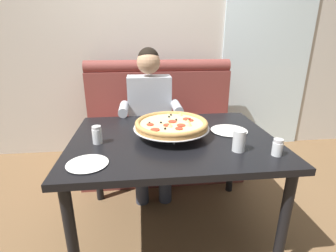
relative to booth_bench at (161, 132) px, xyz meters
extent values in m
plane|color=brown|center=(0.00, -0.97, -0.40)|extent=(16.00, 16.00, 0.00)
cube|color=beige|center=(0.00, 0.57, 1.00)|extent=(6.00, 0.12, 2.80)
cube|color=white|center=(1.33, 0.50, 1.00)|extent=(1.10, 0.02, 2.80)
cube|color=brown|center=(0.00, -0.13, -0.17)|extent=(1.56, 0.60, 0.46)
cube|color=brown|center=(0.00, 0.26, 0.29)|extent=(1.56, 0.18, 0.65)
cylinder|color=brown|center=(0.00, 0.26, 0.66)|extent=(1.56, 0.14, 0.14)
cube|color=black|center=(0.00, -0.97, 0.32)|extent=(1.32, 1.00, 0.04)
cylinder|color=black|center=(-0.59, -1.40, -0.05)|extent=(0.06, 0.06, 0.70)
cylinder|color=black|center=(0.59, -1.40, -0.05)|extent=(0.06, 0.06, 0.70)
cylinder|color=black|center=(-0.59, -0.54, -0.05)|extent=(0.06, 0.06, 0.70)
cylinder|color=black|center=(0.59, -0.54, -0.05)|extent=(0.06, 0.06, 0.70)
cube|color=#2D3342|center=(-0.12, -0.38, 0.14)|extent=(0.34, 0.40, 0.15)
cylinder|color=#2D3342|center=(-0.22, -0.63, -0.17)|extent=(0.11, 0.11, 0.46)
cylinder|color=#2D3342|center=(-0.02, -0.63, -0.17)|extent=(0.11, 0.11, 0.46)
cube|color=#B2B7C1|center=(-0.12, -0.16, 0.34)|extent=(0.40, 0.22, 0.56)
cylinder|color=#B2B7C1|center=(-0.35, -0.38, 0.38)|extent=(0.08, 0.28, 0.08)
cylinder|color=#B2B7C1|center=(0.11, -0.38, 0.38)|extent=(0.08, 0.28, 0.08)
sphere|color=tan|center=(-0.12, -0.18, 0.75)|extent=(0.21, 0.21, 0.21)
sphere|color=black|center=(-0.12, -0.17, 0.78)|extent=(0.19, 0.19, 0.19)
cylinder|color=silver|center=(-0.01, -1.08, 0.37)|extent=(0.01, 0.01, 0.06)
cylinder|color=silver|center=(-0.12, -0.88, 0.37)|extent=(0.01, 0.01, 0.06)
cylinder|color=silver|center=(0.10, -0.88, 0.37)|extent=(0.01, 0.01, 0.06)
torus|color=silver|center=(-0.01, -0.95, 0.39)|extent=(0.27, 0.27, 0.01)
cylinder|color=silver|center=(-0.01, -0.95, 0.40)|extent=(0.50, 0.50, 0.00)
cylinder|color=tan|center=(-0.01, -0.95, 0.41)|extent=(0.47, 0.47, 0.02)
torus|color=tan|center=(-0.01, -0.95, 0.43)|extent=(0.48, 0.48, 0.03)
cylinder|color=beige|center=(-0.01, -0.95, 0.43)|extent=(0.41, 0.41, 0.01)
cylinder|color=red|center=(-0.15, -0.97, 0.43)|extent=(0.05, 0.05, 0.01)
cylinder|color=red|center=(0.11, -0.89, 0.43)|extent=(0.06, 0.06, 0.01)
cylinder|color=red|center=(0.05, -1.01, 0.43)|extent=(0.05, 0.05, 0.01)
cylinder|color=red|center=(0.02, -1.07, 0.43)|extent=(0.05, 0.05, 0.01)
cylinder|color=red|center=(-0.12, -1.07, 0.43)|extent=(0.06, 0.06, 0.01)
cylinder|color=red|center=(0.00, -0.93, 0.43)|extent=(0.05, 0.05, 0.01)
cylinder|color=red|center=(-0.04, -1.00, 0.43)|extent=(0.05, 0.05, 0.01)
cylinder|color=red|center=(0.12, -0.92, 0.43)|extent=(0.05, 0.05, 0.01)
sphere|color=black|center=(-0.08, -0.95, 0.44)|extent=(0.01, 0.01, 0.01)
sphere|color=black|center=(0.03, -0.90, 0.44)|extent=(0.01, 0.01, 0.01)
sphere|color=black|center=(-0.01, -0.83, 0.44)|extent=(0.01, 0.01, 0.01)
sphere|color=black|center=(-0.06, -1.07, 0.44)|extent=(0.01, 0.01, 0.01)
sphere|color=black|center=(-0.15, -0.95, 0.44)|extent=(0.01, 0.01, 0.01)
sphere|color=black|center=(0.01, -0.79, 0.44)|extent=(0.01, 0.01, 0.01)
cone|color=#CCC675|center=(0.07, -0.80, 0.44)|extent=(0.04, 0.04, 0.02)
cone|color=#CCC675|center=(0.10, -1.01, 0.44)|extent=(0.04, 0.04, 0.02)
cone|color=#CCC675|center=(0.10, -0.95, 0.44)|extent=(0.04, 0.04, 0.02)
cone|color=#CCC675|center=(-0.03, -1.02, 0.44)|extent=(0.04, 0.04, 0.02)
cylinder|color=white|center=(0.54, -1.30, 0.38)|extent=(0.06, 0.06, 0.08)
cylinder|color=#A82D19|center=(0.54, -1.30, 0.36)|extent=(0.05, 0.05, 0.05)
cylinder|color=silver|center=(0.54, -1.30, 0.42)|extent=(0.05, 0.05, 0.02)
cylinder|color=white|center=(-0.48, -1.01, 0.38)|extent=(0.06, 0.06, 0.09)
cylinder|color=silver|center=(-0.48, -1.01, 0.37)|extent=(0.05, 0.05, 0.06)
cylinder|color=silver|center=(-0.48, -1.01, 0.44)|extent=(0.06, 0.06, 0.02)
cylinder|color=white|center=(-0.49, -1.29, 0.34)|extent=(0.15, 0.15, 0.01)
cone|color=white|center=(-0.49, -1.29, 0.35)|extent=(0.22, 0.22, 0.01)
cylinder|color=white|center=(0.41, -0.90, 0.34)|extent=(0.18, 0.18, 0.01)
cone|color=white|center=(0.41, -0.90, 0.35)|extent=(0.25, 0.25, 0.01)
cylinder|color=silver|center=(0.35, -1.22, 0.40)|extent=(0.07, 0.07, 0.13)
cylinder|color=white|center=(0.35, -1.22, 0.37)|extent=(0.06, 0.06, 0.07)
cylinder|color=black|center=(1.48, 1.32, -0.18)|extent=(0.02, 0.02, 0.44)
cylinder|color=black|center=(1.36, 1.54, -0.18)|extent=(0.02, 0.02, 0.44)
cylinder|color=black|center=(1.26, 1.19, -0.18)|extent=(0.02, 0.02, 0.44)
cylinder|color=black|center=(1.13, 1.41, -0.18)|extent=(0.02, 0.02, 0.44)
cylinder|color=black|center=(1.31, 1.37, 0.05)|extent=(0.40, 0.40, 0.02)
cube|color=black|center=(1.17, 1.29, 0.25)|extent=(0.18, 0.29, 0.42)
camera|label=1|loc=(-0.20, -2.49, 0.96)|focal=26.85mm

